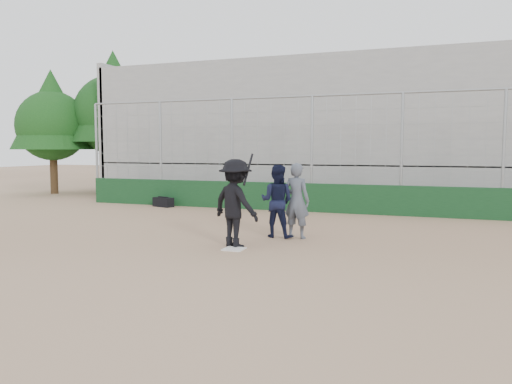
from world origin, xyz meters
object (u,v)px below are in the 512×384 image
(equipment_bag, at_px, (163,202))
(batter_at_plate, at_px, (235,203))
(catcher_crouched, at_px, (277,213))
(umpire, at_px, (297,204))

(equipment_bag, bearing_deg, batter_at_plate, -48.14)
(catcher_crouched, relative_size, umpire, 0.73)
(batter_at_plate, bearing_deg, catcher_crouched, 69.99)
(batter_at_plate, bearing_deg, umpire, 56.65)
(batter_at_plate, bearing_deg, equipment_bag, 131.86)
(catcher_crouched, bearing_deg, umpire, 11.28)
(batter_at_plate, relative_size, equipment_bag, 2.34)
(umpire, relative_size, equipment_bag, 1.87)
(umpire, height_order, equipment_bag, umpire)
(batter_at_plate, xyz_separation_m, umpire, (1.00, 1.51, -0.15))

